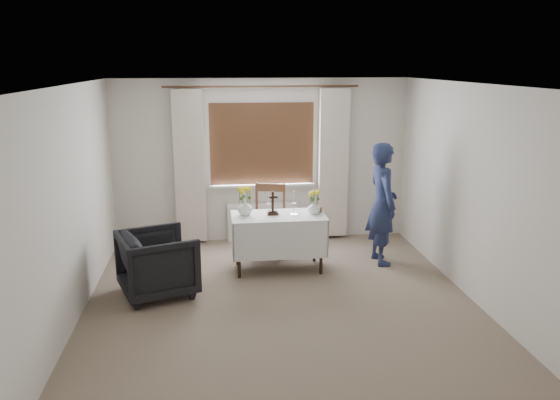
{
  "coord_description": "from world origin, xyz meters",
  "views": [
    {
      "loc": [
        -0.74,
        -5.74,
        2.73
      ],
      "look_at": [
        0.09,
        0.95,
        1.02
      ],
      "focal_mm": 35.0,
      "sensor_mm": 36.0,
      "label": 1
    }
  ],
  "objects_px": {
    "altar_table": "(278,242)",
    "wooden_chair": "(268,221)",
    "flower_vase_left": "(245,207)",
    "flower_vase_right": "(314,207)",
    "wooden_cross": "(273,203)",
    "person": "(382,204)",
    "armchair": "(158,263)"
  },
  "relations": [
    {
      "from": "person",
      "to": "flower_vase_left",
      "type": "xyz_separation_m",
      "value": [
        -1.88,
        -0.05,
        0.02
      ]
    },
    {
      "from": "altar_table",
      "to": "wooden_chair",
      "type": "xyz_separation_m",
      "value": [
        -0.08,
        0.59,
        0.13
      ]
    },
    {
      "from": "armchair",
      "to": "altar_table",
      "type": "bearing_deg",
      "value": -87.23
    },
    {
      "from": "wooden_cross",
      "to": "flower_vase_left",
      "type": "distance_m",
      "value": 0.37
    },
    {
      "from": "wooden_chair",
      "to": "person",
      "type": "bearing_deg",
      "value": -2.57
    },
    {
      "from": "armchair",
      "to": "flower_vase_right",
      "type": "height_order",
      "value": "flower_vase_right"
    },
    {
      "from": "wooden_chair",
      "to": "altar_table",
      "type": "bearing_deg",
      "value": -67.5
    },
    {
      "from": "wooden_cross",
      "to": "flower_vase_left",
      "type": "bearing_deg",
      "value": 176.52
    },
    {
      "from": "altar_table",
      "to": "flower_vase_left",
      "type": "bearing_deg",
      "value": 172.54
    },
    {
      "from": "wooden_cross",
      "to": "flower_vase_right",
      "type": "height_order",
      "value": "wooden_cross"
    },
    {
      "from": "flower_vase_right",
      "to": "wooden_cross",
      "type": "bearing_deg",
      "value": 176.58
    },
    {
      "from": "wooden_chair",
      "to": "flower_vase_left",
      "type": "bearing_deg",
      "value": -108.71
    },
    {
      "from": "altar_table",
      "to": "armchair",
      "type": "xyz_separation_m",
      "value": [
        -1.53,
        -0.63,
        0.01
      ]
    },
    {
      "from": "wooden_cross",
      "to": "wooden_chair",
      "type": "bearing_deg",
      "value": 90.53
    },
    {
      "from": "flower_vase_left",
      "to": "altar_table",
      "type": "bearing_deg",
      "value": -7.46
    },
    {
      "from": "altar_table",
      "to": "person",
      "type": "xyz_separation_m",
      "value": [
        1.45,
        0.1,
        0.46
      ]
    },
    {
      "from": "wooden_chair",
      "to": "flower_vase_left",
      "type": "distance_m",
      "value": 0.73
    },
    {
      "from": "person",
      "to": "wooden_cross",
      "type": "xyz_separation_m",
      "value": [
        -1.52,
        -0.07,
        0.08
      ]
    },
    {
      "from": "flower_vase_left",
      "to": "flower_vase_right",
      "type": "relative_size",
      "value": 1.19
    },
    {
      "from": "altar_table",
      "to": "person",
      "type": "bearing_deg",
      "value": 4.07
    },
    {
      "from": "armchair",
      "to": "flower_vase_right",
      "type": "distance_m",
      "value": 2.15
    },
    {
      "from": "person",
      "to": "flower_vase_left",
      "type": "height_order",
      "value": "person"
    },
    {
      "from": "altar_table",
      "to": "wooden_chair",
      "type": "height_order",
      "value": "wooden_chair"
    },
    {
      "from": "armchair",
      "to": "wooden_cross",
      "type": "distance_m",
      "value": 1.69
    },
    {
      "from": "flower_vase_left",
      "to": "person",
      "type": "bearing_deg",
      "value": 1.4
    },
    {
      "from": "person",
      "to": "wooden_chair",
      "type": "bearing_deg",
      "value": 68.0
    },
    {
      "from": "altar_table",
      "to": "wooden_chair",
      "type": "relative_size",
      "value": 1.21
    },
    {
      "from": "wooden_cross",
      "to": "flower_vase_right",
      "type": "relative_size",
      "value": 1.82
    },
    {
      "from": "flower_vase_left",
      "to": "flower_vase_right",
      "type": "height_order",
      "value": "flower_vase_left"
    },
    {
      "from": "wooden_chair",
      "to": "flower_vase_right",
      "type": "relative_size",
      "value": 5.87
    },
    {
      "from": "altar_table",
      "to": "armchair",
      "type": "relative_size",
      "value": 1.45
    },
    {
      "from": "armchair",
      "to": "flower_vase_left",
      "type": "distance_m",
      "value": 1.37
    }
  ]
}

